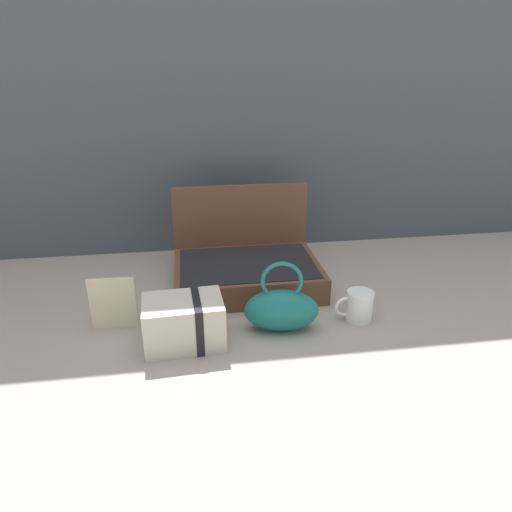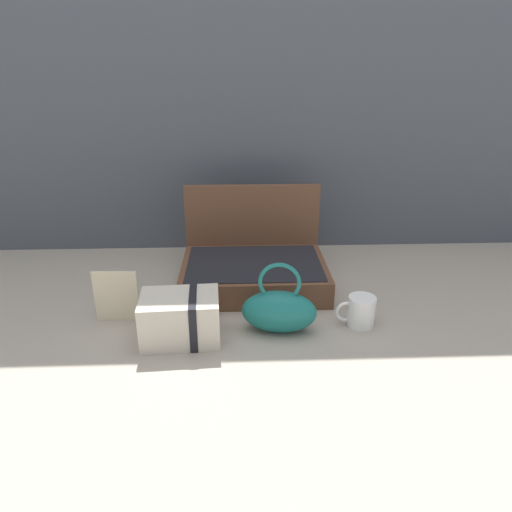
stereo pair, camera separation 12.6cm
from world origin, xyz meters
name	(u,v)px [view 1 (the left image)]	position (x,y,z in m)	size (l,w,h in m)	color
ground_plane	(256,315)	(0.00, 0.00, 0.00)	(6.00, 6.00, 0.00)	#9E9384
back_wall	(231,58)	(0.00, 0.58, 0.70)	(3.20, 0.06, 1.40)	#474C54
open_suitcase	(245,265)	(0.00, 0.22, 0.07)	(0.47, 0.35, 0.30)	brown
teal_pouch_handbag	(281,309)	(0.06, -0.09, 0.07)	(0.22, 0.12, 0.21)	#196B66
cream_toiletry_bag	(185,322)	(-0.20, -0.11, 0.06)	(0.21, 0.16, 0.13)	beige
coffee_mug	(359,306)	(0.29, -0.06, 0.04)	(0.11, 0.08, 0.09)	white
info_card_left	(113,303)	(-0.40, -0.01, 0.08)	(0.13, 0.01, 0.15)	beige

